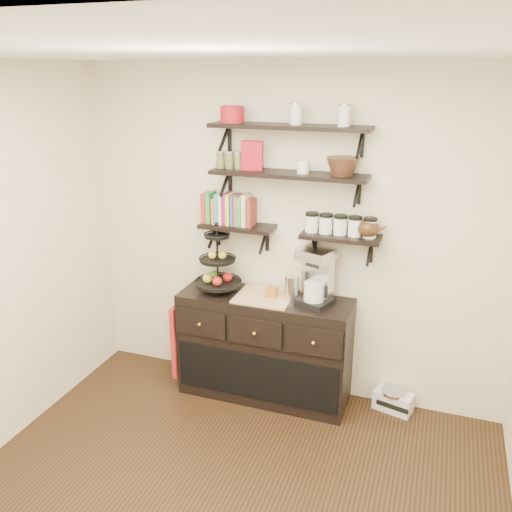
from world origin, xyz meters
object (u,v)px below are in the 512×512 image
(fruit_stand, at_px, (218,269))
(coffee_maker, at_px, (316,277))
(radio, at_px, (393,400))
(sideboard, at_px, (265,347))

(fruit_stand, xyz_separation_m, coffee_maker, (0.81, 0.03, 0.02))
(coffee_maker, distance_m, radio, 1.22)
(fruit_stand, distance_m, radio, 1.78)
(sideboard, height_order, fruit_stand, fruit_stand)
(sideboard, height_order, coffee_maker, coffee_maker)
(radio, bearing_deg, fruit_stand, -160.46)
(radio, bearing_deg, sideboard, -158.36)
(coffee_maker, bearing_deg, sideboard, -155.81)
(sideboard, distance_m, fruit_stand, 0.76)
(radio, bearing_deg, coffee_maker, -156.71)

